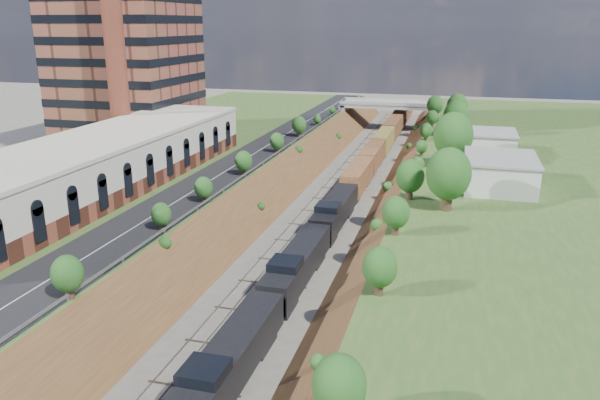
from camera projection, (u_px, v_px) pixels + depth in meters
The scene contains 16 objects.
platform_left at pixel (154, 166), 101.54m from camera, with size 44.00×180.00×5.00m, color #325924.
platform_right at pixel (562, 195), 84.82m from camera, with size 44.00×180.00×5.00m, color #325924.
embankment_left at pixel (274, 189), 96.69m from camera, with size 7.07×180.00×7.07m, color brown.
embankment_right at pixel (408, 199), 91.12m from camera, with size 7.07×180.00×7.07m, color brown.
rail_left_track at pixel (324, 192), 94.54m from camera, with size 1.58×180.00×0.18m, color gray.
rail_right_track at pixel (355, 195), 93.22m from camera, with size 1.58×180.00×0.18m, color gray.
road at pixel (248, 158), 96.36m from camera, with size 8.00×180.00×0.10m, color black.
guardrail at pixel (271, 157), 95.00m from camera, with size 0.10×171.00×0.70m.
commercial_building at pixel (102, 162), 78.23m from camera, with size 14.30×62.30×7.00m.
smokestack at pixel (113, 32), 92.07m from camera, with size 3.20×3.20×40.00m, color brown.
overpass at pixel (389, 110), 149.69m from camera, with size 24.50×8.30×7.40m.
white_building_near at pixel (500, 173), 78.54m from camera, with size 9.00×12.00×4.00m, color silver.
white_building_far at pixel (490, 143), 99.02m from camera, with size 8.00×10.00×3.60m, color silver.
tree_right_large at pixel (449, 174), 68.42m from camera, with size 5.25×5.25×7.61m.
tree_left_crest at pixel (143, 226), 57.94m from camera, with size 2.45×2.45×3.55m.
freight_train at pixel (371, 158), 107.70m from camera, with size 2.97×151.46×4.55m.
Camera 1 is at (17.75, -28.59, 26.39)m, focal length 35.00 mm.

